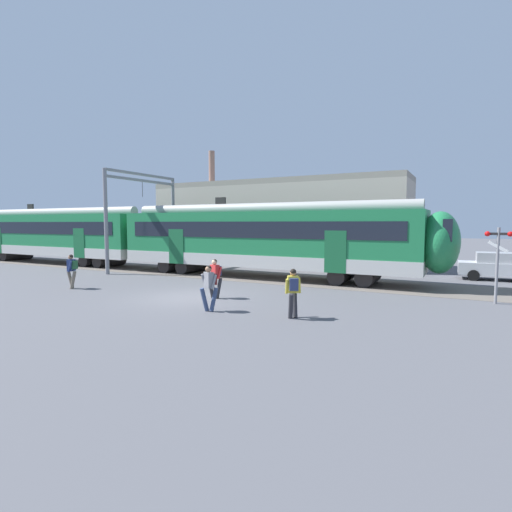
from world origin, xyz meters
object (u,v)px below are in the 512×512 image
at_px(parked_car_silver, 498,266).
at_px(crossing_signal, 498,253).
at_px(commuter_train, 59,235).
at_px(pedestrian_red, 215,275).
at_px(pedestrian_yellow, 293,289).
at_px(pedestrian_navy, 72,268).
at_px(pedestrian_grey, 210,284).

bearing_deg(parked_car_silver, crossing_signal, -93.99).
relative_size(commuter_train, pedestrian_red, 33.99).
height_order(pedestrian_yellow, parked_car_silver, pedestrian_yellow).
xyz_separation_m(pedestrian_navy, pedestrian_grey, (8.72, -1.06, 0.00)).
xyz_separation_m(commuter_train, pedestrian_red, (19.15, -6.75, -1.26)).
height_order(pedestrian_navy, pedestrian_grey, same).
bearing_deg(crossing_signal, commuter_train, 174.93).
bearing_deg(pedestrian_yellow, pedestrian_navy, 176.88).
height_order(commuter_train, pedestrian_grey, commuter_train).
distance_m(commuter_train, pedestrian_yellow, 24.95).
bearing_deg(parked_car_silver, pedestrian_yellow, -116.31).
relative_size(pedestrian_navy, crossing_signal, 0.56).
relative_size(pedestrian_red, parked_car_silver, 0.41).
bearing_deg(pedestrian_yellow, pedestrian_grey, -172.27).
xyz_separation_m(pedestrian_navy, parked_car_silver, (18.45, 12.86, -0.21)).
height_order(pedestrian_navy, pedestrian_yellow, same).
xyz_separation_m(pedestrian_red, crossing_signal, (10.40, 4.13, 1.02)).
distance_m(pedestrian_navy, pedestrian_grey, 8.78).
height_order(pedestrian_red, parked_car_silver, pedestrian_red).
bearing_deg(commuter_train, crossing_signal, -5.07).
relative_size(pedestrian_red, crossing_signal, 0.56).
bearing_deg(pedestrian_red, crossing_signal, 21.66).
bearing_deg(pedestrian_red, pedestrian_navy, -171.43).
height_order(commuter_train, pedestrian_navy, commuter_train).
height_order(pedestrian_grey, crossing_signal, crossing_signal).
bearing_deg(pedestrian_yellow, pedestrian_red, 157.39).
xyz_separation_m(pedestrian_yellow, parked_car_silver, (6.67, 13.50, -0.21)).
distance_m(parked_car_silver, crossing_signal, 7.71).
distance_m(commuter_train, pedestrian_navy, 14.12).
distance_m(pedestrian_yellow, crossing_signal, 8.58).
distance_m(pedestrian_red, crossing_signal, 11.24).
distance_m(pedestrian_navy, pedestrian_red, 7.60).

